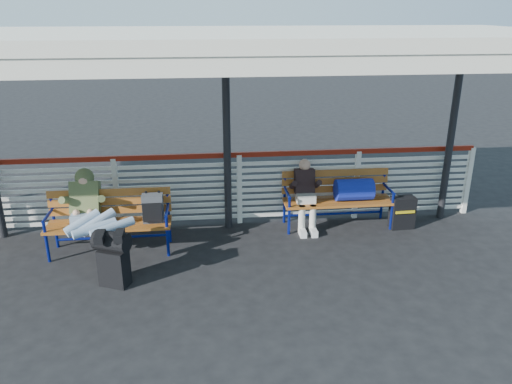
{
  "coord_description": "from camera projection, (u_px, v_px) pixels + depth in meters",
  "views": [
    {
      "loc": [
        1.43,
        -5.88,
        3.45
      ],
      "look_at": [
        2.18,
        1.0,
        0.88
      ],
      "focal_mm": 35.0,
      "sensor_mm": 36.0,
      "label": 1
    }
  ],
  "objects": [
    {
      "name": "suitcase_side",
      "position": [
        402.0,
        212.0,
        8.22
      ],
      "size": [
        0.4,
        0.25,
        0.54
      ],
      "rotation": [
        0.0,
        0.0,
        0.05
      ],
      "color": "black",
      "rests_on": "ground"
    },
    {
      "name": "fence",
      "position": [
        116.0,
        190.0,
        8.07
      ],
      "size": [
        12.08,
        0.08,
        1.24
      ],
      "color": "silver",
      "rests_on": "ground"
    },
    {
      "name": "luggage_stack",
      "position": [
        113.0,
        257.0,
        6.46
      ],
      "size": [
        0.52,
        0.42,
        0.76
      ],
      "rotation": [
        0.0,
        0.0,
        -0.41
      ],
      "color": "black",
      "rests_on": "ground"
    },
    {
      "name": "bench_left",
      "position": [
        121.0,
        214.0,
        7.36
      ],
      "size": [
        1.8,
        0.56,
        0.92
      ],
      "color": "#AD6221",
      "rests_on": "ground"
    },
    {
      "name": "bench_right",
      "position": [
        346.0,
        191.0,
        8.2
      ],
      "size": [
        1.8,
        0.56,
        0.92
      ],
      "color": "#AD6221",
      "rests_on": "ground"
    },
    {
      "name": "traveler_man",
      "position": [
        94.0,
        218.0,
        6.97
      ],
      "size": [
        0.94,
        1.64,
        0.77
      ],
      "color": "#90A9C2",
      "rests_on": "ground"
    },
    {
      "name": "ground",
      "position": [
        99.0,
        287.0,
        6.53
      ],
      "size": [
        60.0,
        60.0,
        0.0
      ],
      "primitive_type": "plane",
      "color": "black",
      "rests_on": "ground"
    },
    {
      "name": "canopy",
      "position": [
        86.0,
        42.0,
        6.28
      ],
      "size": [
        12.6,
        3.6,
        3.16
      ],
      "color": "silver",
      "rests_on": "ground"
    },
    {
      "name": "companion_person",
      "position": [
        305.0,
        194.0,
        8.1
      ],
      "size": [
        0.32,
        0.66,
        1.15
      ],
      "color": "beige",
      "rests_on": "ground"
    }
  ]
}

